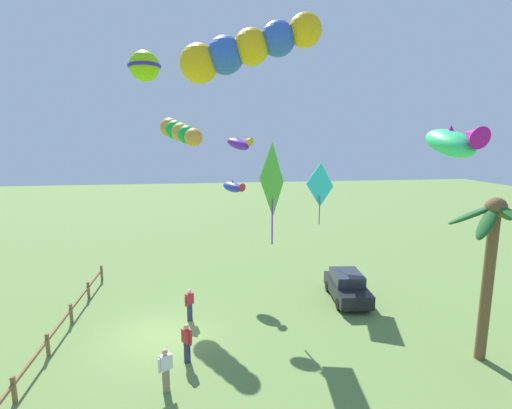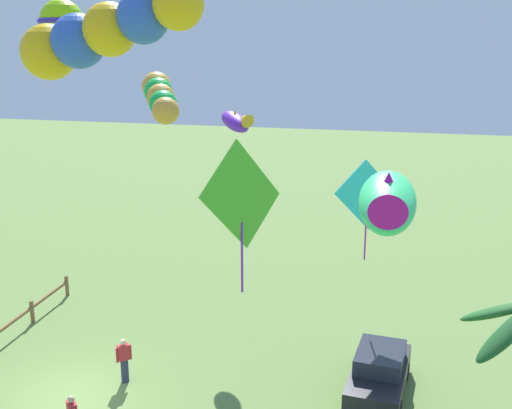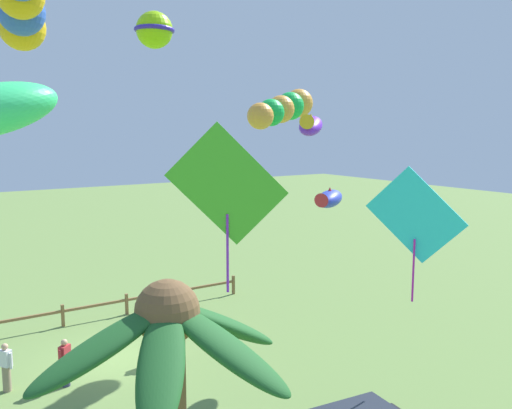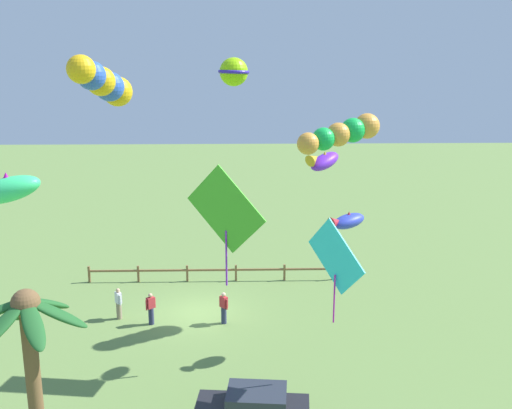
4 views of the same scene
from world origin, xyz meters
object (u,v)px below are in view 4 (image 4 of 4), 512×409
(palm_tree_0, at_px, (30,349))
(kite_fish_2, at_px, (323,161))
(kite_tube_0, at_px, (342,133))
(spectator_0, at_px, (224,308))
(spectator_2, at_px, (151,308))
(kite_diamond_3, at_px, (336,258))
(kite_fish_6, at_px, (3,188))
(kite_fish_4, at_px, (347,221))
(kite_tube_1, at_px, (103,83))
(kite_diamond_7, at_px, (226,211))
(spectator_1, at_px, (119,303))
(kite_ball_5, at_px, (234,72))

(palm_tree_0, bearing_deg, kite_fish_2, -136.12)
(palm_tree_0, bearing_deg, kite_tube_0, -130.62)
(spectator_0, xyz_separation_m, spectator_2, (3.49, 0.01, 0.00))
(palm_tree_0, bearing_deg, kite_diamond_3, -156.01)
(spectator_0, height_order, kite_fish_6, kite_fish_6)
(kite_fish_4, relative_size, kite_fish_6, 0.77)
(spectator_0, distance_m, kite_diamond_3, 10.07)
(kite_tube_0, bearing_deg, kite_tube_1, 15.01)
(kite_tube_0, bearing_deg, kite_diamond_7, 41.11)
(kite_tube_0, relative_size, kite_fish_4, 2.13)
(kite_tube_1, distance_m, kite_fish_6, 7.18)
(spectator_1, relative_size, kite_fish_2, 0.91)
(kite_tube_0, xyz_separation_m, kite_diamond_3, (1.49, 8.16, -3.17))
(palm_tree_0, distance_m, spectator_0, 13.24)
(kite_diamond_3, bearing_deg, kite_tube_0, -100.34)
(spectator_1, relative_size, kite_ball_5, 0.78)
(palm_tree_0, height_order, kite_fish_4, palm_tree_0)
(kite_tube_0, relative_size, kite_tube_1, 0.89)
(kite_fish_4, bearing_deg, kite_diamond_7, 16.13)
(kite_fish_6, bearing_deg, kite_diamond_7, -146.55)
(palm_tree_0, height_order, kite_fish_6, kite_fish_6)
(spectator_2, xyz_separation_m, kite_tube_1, (1.12, 2.21, 10.71))
(kite_tube_1, bearing_deg, kite_diamond_3, 147.74)
(spectator_2, bearing_deg, kite_tube_0, -176.76)
(kite_fish_2, distance_m, kite_diamond_3, 5.38)
(kite_diamond_3, bearing_deg, palm_tree_0, 23.99)
(kite_fish_2, bearing_deg, kite_tube_0, -111.22)
(spectator_0, bearing_deg, kite_tube_0, -174.79)
(kite_tube_1, xyz_separation_m, kite_fish_6, (1.83, 6.29, -2.92))
(kite_diamond_3, bearing_deg, kite_fish_2, -92.06)
(palm_tree_0, distance_m, kite_fish_6, 5.15)
(kite_tube_1, xyz_separation_m, kite_fish_2, (-8.81, 0.68, -3.08))
(kite_tube_0, bearing_deg, kite_ball_5, -13.05)
(palm_tree_0, relative_size, spectator_2, 4.12)
(spectator_2, xyz_separation_m, kite_ball_5, (-4.06, -1.66, 11.04))
(spectator_2, height_order, kite_fish_4, kite_fish_4)
(kite_fish_6, bearing_deg, kite_tube_0, -142.99)
(kite_diamond_3, distance_m, kite_ball_5, 11.55)
(kite_tube_1, bearing_deg, kite_ball_5, -143.28)
(kite_fish_2, height_order, kite_diamond_3, kite_fish_2)
(kite_fish_2, relative_size, kite_fish_4, 0.93)
(kite_tube_1, relative_size, kite_fish_2, 2.58)
(spectator_1, distance_m, kite_fish_6, 12.09)
(palm_tree_0, bearing_deg, kite_tube_1, -91.71)
(spectator_2, relative_size, kite_fish_6, 0.65)
(spectator_1, relative_size, kite_diamond_7, 0.32)
(spectator_2, bearing_deg, spectator_1, -21.60)
(spectator_1, height_order, kite_fish_4, kite_fish_4)
(spectator_2, relative_size, kite_tube_0, 0.40)
(spectator_2, relative_size, kite_fish_4, 0.84)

